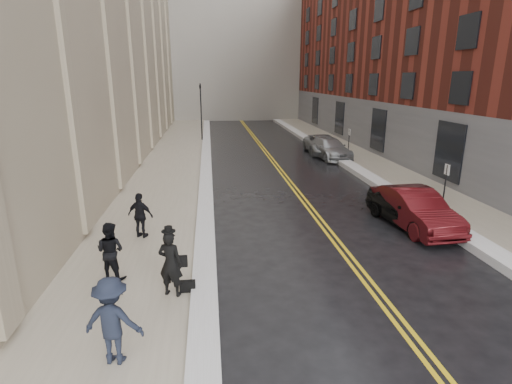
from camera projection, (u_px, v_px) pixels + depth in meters
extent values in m
plane|color=black|center=(305.00, 349.00, 8.69)|extent=(160.00, 160.00, 0.00)
cube|color=gray|center=(167.00, 177.00, 23.44)|extent=(4.00, 64.00, 0.15)
cube|color=gray|center=(386.00, 171.00, 24.95)|extent=(3.00, 64.00, 0.15)
cube|color=gold|center=(282.00, 175.00, 24.23)|extent=(0.12, 64.00, 0.01)
cube|color=gold|center=(286.00, 175.00, 24.26)|extent=(0.12, 64.00, 0.01)
cube|color=white|center=(206.00, 175.00, 23.68)|extent=(0.70, 60.80, 0.26)
cube|color=white|center=(358.00, 171.00, 24.72)|extent=(0.85, 60.80, 0.30)
cube|color=maroon|center=(465.00, 32.00, 30.12)|extent=(14.00, 50.00, 18.00)
cylinder|color=black|center=(201.00, 113.00, 36.32)|extent=(0.12, 0.12, 5.20)
imported|color=black|center=(200.00, 90.00, 35.76)|extent=(0.18, 0.15, 0.90)
cylinder|color=black|center=(444.00, 190.00, 16.91)|extent=(0.06, 0.06, 2.20)
cube|color=white|center=(447.00, 170.00, 16.66)|extent=(0.02, 0.35, 0.45)
cylinder|color=black|center=(349.00, 145.00, 28.36)|extent=(0.06, 0.06, 2.20)
cube|color=white|center=(349.00, 132.00, 28.11)|extent=(0.02, 0.35, 0.45)
imported|color=black|center=(410.00, 207.00, 15.86)|extent=(2.34, 4.56, 1.49)
imported|color=#420B0F|center=(415.00, 209.00, 15.60)|extent=(1.87, 4.71, 1.53)
imported|color=#979B9E|center=(330.00, 148.00, 29.19)|extent=(2.54, 5.13, 1.43)
imported|color=gray|center=(323.00, 145.00, 30.82)|extent=(2.59, 5.22, 1.42)
imported|color=black|center=(170.00, 264.00, 10.36)|extent=(0.76, 0.63, 1.80)
imported|color=black|center=(110.00, 251.00, 11.26)|extent=(1.00, 0.90, 1.69)
imported|color=black|center=(113.00, 321.00, 7.89)|extent=(1.31, 0.92, 1.85)
imported|color=black|center=(141.00, 215.00, 14.21)|extent=(1.04, 0.73, 1.65)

